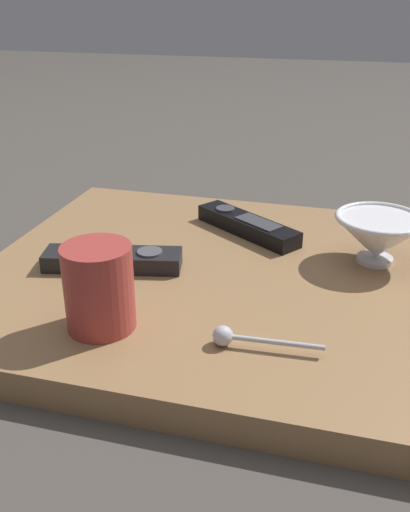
{
  "coord_description": "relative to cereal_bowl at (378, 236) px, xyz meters",
  "views": [
    {
      "loc": [
        0.72,
        0.17,
        0.41
      ],
      "look_at": [
        0.0,
        -0.02,
        0.06
      ],
      "focal_mm": 40.42,
      "sensor_mm": 36.0,
      "label": 1
    }
  ],
  "objects": [
    {
      "name": "table",
      "position": [
        0.09,
        -0.21,
        -0.06
      ],
      "size": [
        0.59,
        0.68,
        0.04
      ],
      "color": "#936D47",
      "rests_on": "ground"
    },
    {
      "name": "tv_remote_far",
      "position": [
        -0.06,
        -0.2,
        -0.03
      ],
      "size": [
        0.15,
        0.19,
        0.03
      ],
      "color": "black",
      "rests_on": "table"
    },
    {
      "name": "ground_plane",
      "position": [
        0.09,
        -0.21,
        -0.08
      ],
      "size": [
        6.0,
        6.0,
        0.0
      ],
      "primitive_type": "plane",
      "color": "#47423D"
    },
    {
      "name": "coffee_mug",
      "position": [
        0.27,
        -0.31,
        0.01
      ],
      "size": [
        0.08,
        0.08,
        0.1
      ],
      "color": "#A53833",
      "rests_on": "table"
    },
    {
      "name": "cereal_bowl",
      "position": [
        0.0,
        0.0,
        0.0
      ],
      "size": [
        0.13,
        0.13,
        0.07
      ],
      "color": "silver",
      "rests_on": "table"
    },
    {
      "name": "tv_remote_near",
      "position": [
        0.12,
        -0.36,
        -0.03
      ],
      "size": [
        0.09,
        0.2,
        0.03
      ],
      "color": "black",
      "rests_on": "table"
    },
    {
      "name": "teaspoon",
      "position": [
        0.27,
        -0.15,
        -0.03
      ],
      "size": [
        0.02,
        0.13,
        0.02
      ],
      "color": "silver",
      "rests_on": "table"
    }
  ]
}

